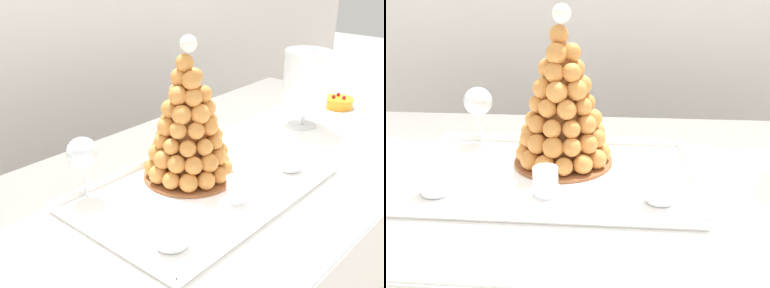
# 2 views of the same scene
# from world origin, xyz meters

# --- Properties ---
(buffet_table) EXTENTS (1.71, 0.82, 0.73)m
(buffet_table) POSITION_xyz_m (0.00, 0.00, 0.62)
(buffet_table) COLOR brown
(buffet_table) RESTS_ON ground_plane
(serving_tray) EXTENTS (0.62, 0.40, 0.02)m
(serving_tray) POSITION_xyz_m (-0.13, -0.04, 0.73)
(serving_tray) COLOR white
(serving_tray) RESTS_ON buffet_table
(croquembouche) EXTENTS (0.23, 0.23, 0.36)m
(croquembouche) POSITION_xyz_m (-0.11, 0.03, 0.87)
(croquembouche) COLOR brown
(croquembouche) RESTS_ON serving_tray
(dessert_cup_left) EXTENTS (0.06, 0.06, 0.06)m
(dessert_cup_left) POSITION_xyz_m (-0.35, -0.14, 0.76)
(dessert_cup_left) COLOR silver
(dessert_cup_left) RESTS_ON serving_tray
(dessert_cup_mid_left) EXTENTS (0.05, 0.05, 0.06)m
(dessert_cup_mid_left) POSITION_xyz_m (-0.13, -0.14, 0.76)
(dessert_cup_mid_left) COLOR silver
(dessert_cup_mid_left) RESTS_ON serving_tray
(dessert_cup_centre) EXTENTS (0.06, 0.06, 0.06)m
(dessert_cup_centre) POSITION_xyz_m (0.10, -0.14, 0.76)
(dessert_cup_centre) COLOR silver
(dessert_cup_centre) RESTS_ON serving_tray
(macaron_goblet) EXTENTS (0.15, 0.14, 0.26)m
(macaron_goblet) POSITION_xyz_m (0.42, -0.00, 0.88)
(macaron_goblet) COLOR white
(macaron_goblet) RESTS_ON buffet_table
(fruit_tart_plate) EXTENTS (0.20, 0.20, 0.05)m
(fruit_tart_plate) POSITION_xyz_m (0.65, -0.01, 0.74)
(fruit_tart_plate) COLOR white
(fruit_tart_plate) RESTS_ON buffet_table
(wine_glass) EXTENTS (0.07, 0.07, 0.15)m
(wine_glass) POSITION_xyz_m (-0.34, 0.14, 0.84)
(wine_glass) COLOR silver
(wine_glass) RESTS_ON buffet_table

